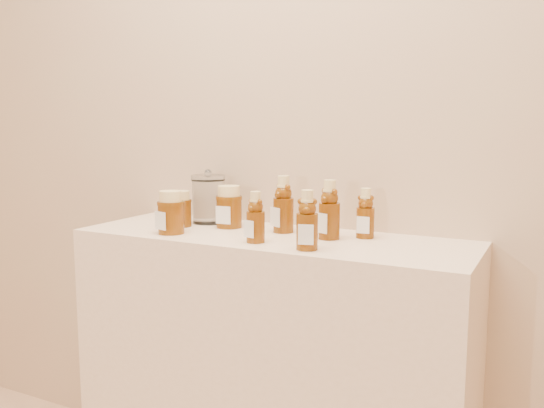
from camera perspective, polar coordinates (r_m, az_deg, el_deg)
The scene contains 11 objects.
wall_back at distance 1.87m, azimuth 2.75°, elevation 11.58°, with size 3.50×0.02×2.70m, color tan.
display_table at distance 1.86m, azimuth -0.10°, elevation -16.86°, with size 1.20×0.40×0.90m, color beige.
bear_bottle_back_left at distance 1.76m, azimuth 1.14°, elevation 0.35°, with size 0.07×0.07×0.20m, color #572906, non-canonical shape.
bear_bottle_back_mid at distance 1.66m, azimuth 5.71°, elevation -0.17°, with size 0.07×0.07×0.19m, color #572906, non-canonical shape.
bear_bottle_back_right at distance 1.70m, azimuth 9.25°, elevation -0.58°, with size 0.06×0.06×0.17m, color #572906, non-canonical shape.
bear_bottle_front_left at distance 1.61m, azimuth -1.64°, elevation -0.97°, with size 0.06×0.06×0.16m, color #572906, non-canonical shape.
bear_bottle_front_right at distance 1.52m, azimuth 3.51°, elevation -1.20°, with size 0.06×0.06×0.18m, color #572906, non-canonical shape.
honey_jar_left at distance 1.89m, azimuth -9.06°, elevation -0.46°, with size 0.07×0.07×0.12m, color #572906, non-canonical shape.
honey_jar_back at distance 1.85m, azimuth -4.28°, elevation -0.26°, with size 0.09×0.09×0.13m, color #572906, non-canonical shape.
honey_jar_front at distance 1.77m, azimuth -9.98°, elevation -0.81°, with size 0.08×0.08×0.13m, color #572906, non-canonical shape.
glass_canister at distance 1.94m, azimuth -6.32°, elevation 0.70°, with size 0.11×0.11×0.18m, color white, non-canonical shape.
Camera 1 is at (0.77, 0.05, 1.23)m, focal length 38.00 mm.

